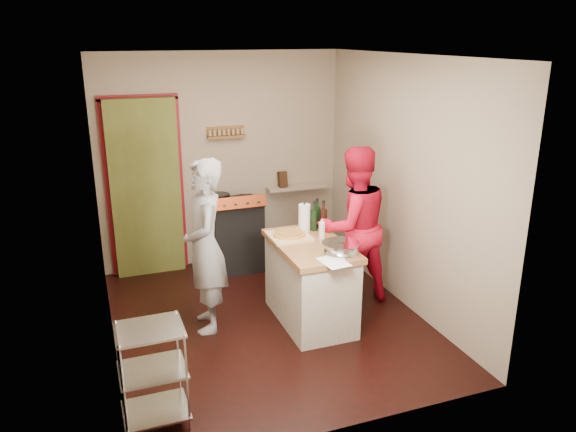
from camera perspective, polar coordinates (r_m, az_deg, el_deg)
The scene contains 10 objects.
floor at distance 5.82m, azimuth -2.03°, elevation -10.53°, with size 3.50×3.50×0.00m, color black.
back_wall at distance 6.91m, azimuth -11.87°, elevation 3.83°, with size 3.00×0.44×2.60m.
left_wall at distance 5.09m, azimuth -18.46°, elevation 0.13°, with size 0.04×3.50×2.60m, color gray.
right_wall at distance 5.94m, azimuth 11.72°, elevation 3.21°, with size 0.04×3.50×2.60m, color gray.
ceiling at distance 5.11m, azimuth -2.37°, elevation 16.09°, with size 3.00×3.50×0.02m, color white.
stove at distance 6.90m, azimuth -5.40°, elevation -1.80°, with size 0.60×0.63×1.00m.
wire_shelving at distance 4.36m, azimuth -13.59°, elevation -15.06°, with size 0.48×0.40×0.80m.
island at distance 5.63m, azimuth 2.33°, elevation -6.47°, with size 0.67×1.23×1.15m.
person_stripe at distance 5.41m, azimuth -8.41°, elevation -3.08°, with size 0.62×0.41×1.70m, color silver.
person_red at distance 5.95m, azimuth 6.64°, elevation -1.03°, with size 0.83×0.64×1.70m, color red.
Camera 1 is at (-1.57, -4.86, 2.79)m, focal length 35.00 mm.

